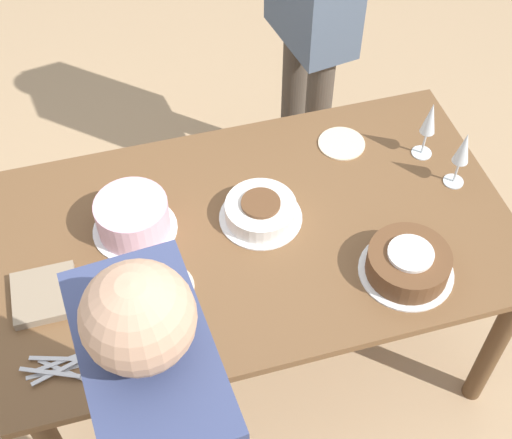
# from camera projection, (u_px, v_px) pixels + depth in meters

# --- Properties ---
(ground_plane) EXTENTS (12.00, 12.00, 0.00)m
(ground_plane) POSITION_uv_depth(u_px,v_px,m) (256.00, 348.00, 2.84)
(ground_plane) COLOR tan
(dining_table) EXTENTS (1.63, 0.96, 0.76)m
(dining_table) POSITION_uv_depth(u_px,v_px,m) (256.00, 249.00, 2.34)
(dining_table) COLOR brown
(dining_table) RESTS_ON ground_plane
(cake_center_white) EXTENTS (0.27, 0.27, 0.08)m
(cake_center_white) POSITION_uv_depth(u_px,v_px,m) (261.00, 211.00, 2.26)
(cake_center_white) COLOR white
(cake_center_white) RESTS_ON dining_table
(cake_front_chocolate) EXTENTS (0.29, 0.29, 0.10)m
(cake_front_chocolate) POSITION_uv_depth(u_px,v_px,m) (408.00, 263.00, 2.12)
(cake_front_chocolate) COLOR white
(cake_front_chocolate) RESTS_ON dining_table
(cake_back_decorated) EXTENTS (0.27, 0.27, 0.13)m
(cake_back_decorated) POSITION_uv_depth(u_px,v_px,m) (133.00, 217.00, 2.21)
(cake_back_decorated) COLOR white
(cake_back_decorated) RESTS_ON dining_table
(wine_glass_near) EXTENTS (0.07, 0.07, 0.23)m
(wine_glass_near) POSITION_uv_depth(u_px,v_px,m) (430.00, 121.00, 2.36)
(wine_glass_near) COLOR silver
(wine_glass_near) RESTS_ON dining_table
(wine_glass_far) EXTENTS (0.07, 0.07, 0.22)m
(wine_glass_far) POSITION_uv_depth(u_px,v_px,m) (463.00, 150.00, 2.27)
(wine_glass_far) COLOR silver
(wine_glass_far) RESTS_ON dining_table
(wine_glass_extra) EXTENTS (0.06, 0.06, 0.23)m
(wine_glass_extra) POSITION_uv_depth(u_px,v_px,m) (174.00, 313.00, 1.88)
(wine_glass_extra) COLOR silver
(wine_glass_extra) RESTS_ON dining_table
(dessert_plate_left) EXTENTS (0.17, 0.17, 0.01)m
(dessert_plate_left) POSITION_uv_depth(u_px,v_px,m) (166.00, 288.00, 2.11)
(dessert_plate_left) COLOR beige
(dessert_plate_left) RESTS_ON dining_table
(dessert_plate_right) EXTENTS (0.17, 0.17, 0.01)m
(dessert_plate_right) POSITION_uv_depth(u_px,v_px,m) (342.00, 144.00, 2.50)
(dessert_plate_right) COLOR beige
(dessert_plate_right) RESTS_ON dining_table
(fork_pile) EXTENTS (0.21, 0.13, 0.02)m
(fork_pile) POSITION_uv_depth(u_px,v_px,m) (60.00, 367.00, 1.94)
(fork_pile) COLOR silver
(fork_pile) RESTS_ON dining_table
(napkin_stack) EXTENTS (0.19, 0.19, 0.03)m
(napkin_stack) POSITION_uv_depth(u_px,v_px,m) (45.00, 295.00, 2.09)
(napkin_stack) COLOR gray
(napkin_stack) RESTS_ON dining_table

